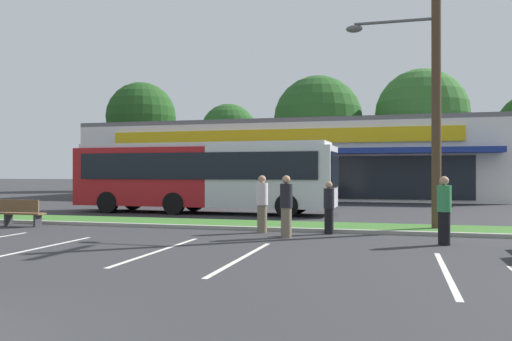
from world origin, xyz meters
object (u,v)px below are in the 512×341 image
pedestrian_mid (286,206)px  bus_stop_bench (21,212)px  pedestrian_near_bench (262,204)px  utility_pole (431,73)px  pedestrian_by_pole (444,210)px  pedestrian_far (329,208)px  city_bus (203,175)px  car_2 (291,193)px

pedestrian_mid → bus_stop_bench: bearing=113.5°
pedestrian_near_bench → pedestrian_mid: pedestrian_mid is taller
utility_pole → pedestrian_by_pole: size_ratio=5.27×
bus_stop_bench → pedestrian_by_pole: size_ratio=0.89×
pedestrian_mid → pedestrian_far: size_ratio=1.12×
pedestrian_by_pole → pedestrian_far: (-3.23, 1.66, -0.09)m
city_bus → pedestrian_far: (6.71, -6.68, -0.95)m
utility_pole → pedestrian_far: 5.51m
pedestrian_near_bench → pedestrian_mid: (1.00, -1.04, 0.00)m
bus_stop_bench → utility_pole: bearing=-171.3°
city_bus → car_2: city_bus is taller
pedestrian_far → city_bus: bearing=66.4°
city_bus → pedestrian_mid: 9.73m
car_2 → pedestrian_mid: size_ratio=2.61×
city_bus → pedestrian_near_bench: city_bus is taller
bus_stop_bench → pedestrian_mid: bearing=176.2°
car_2 → pedestrian_mid: 13.98m
pedestrian_by_pole → car_2: bearing=109.0°
city_bus → pedestrian_near_bench: (4.62, -6.86, -0.86)m
city_bus → pedestrian_by_pole: size_ratio=6.82×
car_2 → pedestrian_far: size_ratio=2.92×
city_bus → pedestrian_far: 9.52m
car_2 → utility_pole: bearing=121.9°
car_2 → pedestrian_far: 13.06m
pedestrian_near_bench → city_bus: bearing=72.2°
utility_pole → pedestrian_by_pole: utility_pole is taller
utility_pole → city_bus: bearing=152.4°
bus_stop_bench → pedestrian_mid: pedestrian_mid is taller
utility_pole → car_2: size_ratio=2.01×
utility_pole → city_bus: size_ratio=0.77×
utility_pole → pedestrian_mid: 6.54m
pedestrian_near_bench → car_2: bearing=45.5°
bus_stop_bench → pedestrian_by_pole: pedestrian_by_pole is taller
city_bus → pedestrian_by_pole: city_bus is taller
bus_stop_bench → pedestrian_mid: 9.68m
pedestrian_far → pedestrian_near_bench: bearing=116.0°
car_2 → pedestrian_mid: (2.63, -13.73, 0.15)m
car_2 → pedestrian_by_pole: size_ratio=2.63×
car_2 → pedestrian_near_bench: size_ratio=2.62×
car_2 → city_bus: bearing=62.9°
utility_pole → pedestrian_mid: utility_pole is taller
car_2 → pedestrian_by_pole: pedestrian_by_pole is taller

